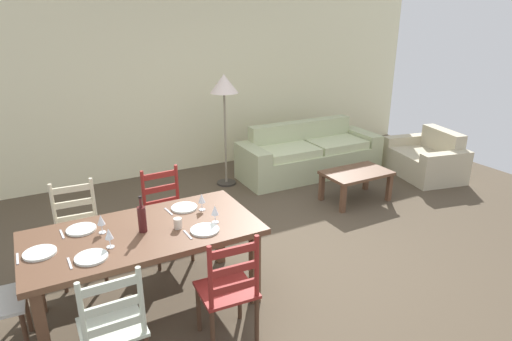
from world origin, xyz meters
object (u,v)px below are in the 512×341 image
coffee_cup_primary (178,223)px  standing_lamp (224,91)px  dining_table (144,240)px  dining_chair_far_right (166,215)px  dining_chair_near_left (113,328)px  armchair_upholstered (428,160)px  dining_chair_far_left (78,232)px  dining_chair_near_right (229,290)px  coffee_table (356,176)px  wine_glass_far_left (101,221)px  couch (308,155)px  wine_bottle (142,218)px  wine_glass_far_right (202,199)px  wine_glass_near_right (215,211)px  wine_glass_near_left (109,234)px

coffee_cup_primary → standing_lamp: 2.95m
dining_table → dining_chair_far_right: dining_chair_far_right is taller
coffee_cup_primary → dining_chair_near_left: bearing=-136.7°
armchair_upholstered → standing_lamp: bearing=158.6°
dining_chair_far_left → coffee_cup_primary: size_ratio=10.67×
dining_chair_near_right → coffee_table: bearing=31.9°
dining_table → dining_chair_near_right: 0.88m
wine_glass_far_left → couch: wine_glass_far_left is taller
wine_bottle → coffee_cup_primary: 0.29m
wine_glass_far_right → armchair_upholstered: 4.38m
wine_glass_far_right → dining_chair_far_right: bearing=105.5°
wine_glass_far_right → couch: wine_glass_far_right is taller
coffee_table → armchair_upholstered: 1.68m
wine_glass_near_right → dining_table: bearing=165.7°
wine_glass_near_right → armchair_upholstered: bearing=17.5°
wine_glass_far_right → dining_chair_far_left: bearing=147.7°
standing_lamp → couch: bearing=-7.8°
wine_glass_far_right → coffee_cup_primary: wine_glass_far_right is taller
wine_glass_far_left → coffee_cup_primary: size_ratio=1.79×
dining_chair_far_right → wine_glass_near_right: bearing=-79.2°
coffee_table → wine_glass_near_left: bearing=-162.4°
dining_table → coffee_cup_primary: 0.32m
couch → armchair_upholstered: couch is taller
dining_table → dining_chair_far_left: bearing=119.0°
dining_chair_near_left → wine_glass_near_left: 0.73m
wine_bottle → standing_lamp: bearing=52.1°
dining_chair_near_left → wine_bottle: size_ratio=3.04×
dining_table → standing_lamp: size_ratio=1.16×
wine_glass_far_left → wine_glass_far_right: same height
dining_chair_far_left → coffee_table: (3.57, 0.15, -0.12)m
dining_chair_near_right → couch: 3.99m
wine_glass_near_right → armchair_upholstered: size_ratio=0.12×
dining_chair_near_right → wine_glass_far_right: (0.15, 0.88, 0.38)m
dining_chair_far_right → dining_chair_far_left: bearing=177.4°
wine_glass_far_left → coffee_cup_primary: wine_glass_far_left is taller
coffee_cup_primary → standing_lamp: size_ratio=0.05×
wine_glass_near_right → wine_glass_far_left: 0.93m
armchair_upholstered → standing_lamp: (-2.97, 1.16, 1.16)m
dining_chair_near_right → armchair_upholstered: bearing=23.7°
wine_glass_far_left → dining_chair_far_left: bearing=101.5°
coffee_table → armchair_upholstered: armchair_upholstered is taller
wine_glass_near_right → dining_chair_near_left: bearing=-149.3°
wine_glass_far_left → armchair_upholstered: size_ratio=0.12×
dining_chair_near_left → armchair_upholstered: 5.57m
dining_chair_near_right → coffee_cup_primary: bearing=104.2°
wine_bottle → wine_glass_far_right: size_ratio=1.96×
dining_chair_far_right → wine_glass_far_left: (-0.72, -0.63, 0.38)m
wine_glass_near_left → couch: 4.21m
coffee_cup_primary → standing_lamp: standing_lamp is taller
wine_glass_far_left → couch: size_ratio=0.07×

